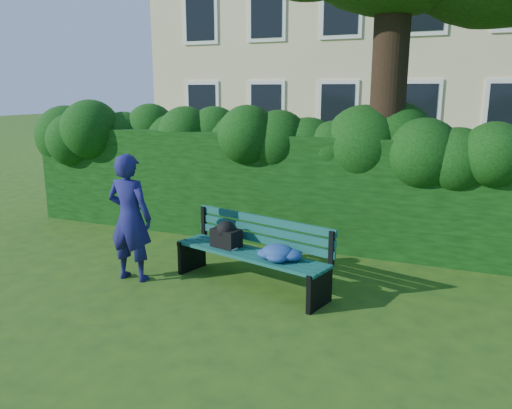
% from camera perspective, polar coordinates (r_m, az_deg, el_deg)
% --- Properties ---
extents(ground, '(80.00, 80.00, 0.00)m').
position_cam_1_polar(ground, '(6.67, -2.04, -9.06)').
color(ground, '#274B17').
rests_on(ground, ground).
extents(hedge, '(10.00, 1.00, 1.80)m').
position_cam_1_polar(hedge, '(8.38, 4.27, 1.93)').
color(hedge, black).
rests_on(hedge, ground).
extents(park_bench, '(2.24, 1.08, 0.89)m').
position_cam_1_polar(park_bench, '(6.41, -0.13, -5.19)').
color(park_bench, '#0E4A49').
rests_on(park_bench, ground).
extents(man_reading, '(0.64, 0.44, 1.71)m').
position_cam_1_polar(man_reading, '(6.78, -14.22, -1.48)').
color(man_reading, navy).
rests_on(man_reading, ground).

